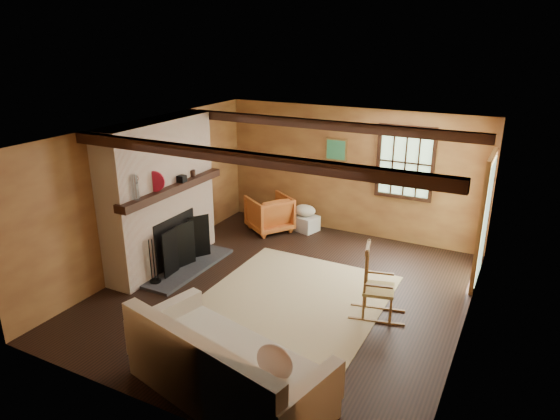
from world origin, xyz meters
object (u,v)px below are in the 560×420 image
Objects in this scene: fireplace at (161,201)px; sofa at (225,372)px; laundry_basket at (305,223)px; armchair at (269,213)px; rocking_chair at (376,286)px.

fireplace is 3.62m from sofa.
laundry_basket is (-1.26, 4.73, -0.18)m from sofa.
sofa is (2.69, -2.29, -0.78)m from fireplace.
fireplace reaches higher than armchair.
sofa is 4.84× the size of laundry_basket.
fireplace is 2.98m from laundry_basket.
rocking_chair is 1.35× the size of armchair.
rocking_chair is 3.25m from laundry_basket.
laundry_basket is 0.72m from armchair.
laundry_basket is at bearing 28.59° from rocking_chair.
armchair is at bearing 39.74° from rocking_chair.
rocking_chair is (3.60, 0.02, -0.66)m from fireplace.
sofa is 3.14× the size of armchair.
sofa is at bearing -75.14° from laundry_basket.
sofa is at bearing -40.45° from fireplace.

